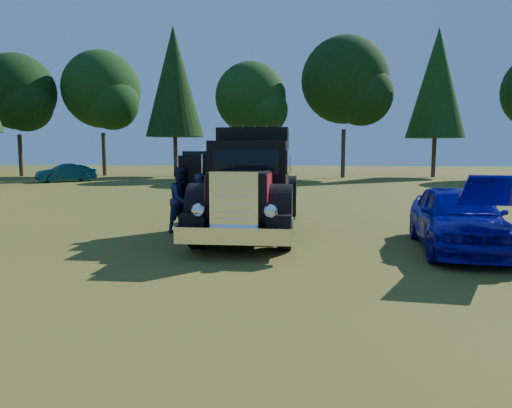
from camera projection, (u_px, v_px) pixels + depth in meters
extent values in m
plane|color=#3A4C16|center=(278.00, 254.00, 10.41)|extent=(120.00, 120.00, 0.00)
cylinder|color=#2D2116|center=(21.00, 155.00, 41.37)|extent=(0.36, 0.36, 3.78)
sphere|color=black|center=(17.00, 92.00, 40.71)|extent=(6.72, 6.72, 6.72)
sphere|color=black|center=(25.00, 105.00, 39.90)|extent=(4.62, 4.62, 4.62)
cylinder|color=#2D2116|center=(104.00, 154.00, 42.63)|extent=(0.36, 0.36, 3.96)
sphere|color=black|center=(101.00, 89.00, 41.93)|extent=(7.04, 7.04, 7.04)
sphere|color=black|center=(112.00, 103.00, 41.08)|extent=(4.84, 4.84, 4.84)
cylinder|color=#2D2116|center=(175.00, 150.00, 41.38)|extent=(0.36, 0.36, 4.68)
cone|color=black|center=(174.00, 82.00, 40.66)|extent=(5.20, 5.20, 9.75)
cylinder|color=#2D2116|center=(251.00, 158.00, 39.76)|extent=(0.36, 0.36, 3.42)
sphere|color=black|center=(251.00, 98.00, 39.16)|extent=(6.08, 6.08, 6.08)
sphere|color=black|center=(263.00, 110.00, 38.42)|extent=(4.18, 4.18, 4.18)
cylinder|color=#2D2116|center=(343.00, 154.00, 39.40)|extent=(0.36, 0.36, 4.14)
sphere|color=black|center=(345.00, 80.00, 38.67)|extent=(7.36, 7.36, 7.36)
sphere|color=black|center=(362.00, 95.00, 37.78)|extent=(5.06, 5.06, 5.06)
cylinder|color=#2D2116|center=(434.00, 151.00, 40.05)|extent=(0.36, 0.36, 4.50)
cone|color=black|center=(437.00, 83.00, 39.36)|extent=(5.00, 5.00, 9.38)
cylinder|color=black|center=(198.00, 225.00, 10.99)|extent=(0.32, 1.10, 1.10)
cylinder|color=black|center=(285.00, 227.00, 10.77)|extent=(0.32, 1.10, 1.10)
cylinder|color=black|center=(229.00, 203.00, 15.73)|extent=(0.32, 1.10, 1.10)
cylinder|color=black|center=(290.00, 203.00, 15.51)|extent=(0.32, 1.10, 1.10)
cylinder|color=black|center=(239.00, 203.00, 15.69)|extent=(0.32, 1.10, 1.10)
cylinder|color=black|center=(281.00, 203.00, 15.55)|extent=(0.32, 1.10, 1.10)
cube|color=black|center=(253.00, 209.00, 13.44)|extent=(1.60, 6.40, 0.28)
cube|color=white|center=(233.00, 236.00, 9.64)|extent=(2.50, 0.22, 0.36)
cube|color=white|center=(235.00, 201.00, 9.86)|extent=(1.05, 0.30, 1.30)
cube|color=black|center=(241.00, 194.00, 10.89)|extent=(1.35, 1.80, 1.10)
cube|color=maroon|center=(213.00, 186.00, 10.94)|extent=(0.02, 1.80, 0.60)
cube|color=maroon|center=(270.00, 186.00, 10.80)|extent=(0.02, 1.80, 0.60)
cylinder|color=black|center=(201.00, 209.00, 10.93)|extent=(0.55, 1.24, 1.24)
cylinder|color=black|center=(281.00, 210.00, 10.74)|extent=(0.55, 1.24, 1.24)
sphere|color=white|center=(199.00, 210.00, 9.89)|extent=(0.32, 0.32, 0.32)
sphere|color=white|center=(270.00, 211.00, 9.73)|extent=(0.32, 0.32, 0.32)
cube|color=black|center=(249.00, 180.00, 12.39)|extent=(2.05, 1.30, 2.10)
cube|color=black|center=(246.00, 162.00, 11.67)|extent=(1.70, 0.05, 0.65)
cube|color=black|center=(254.00, 170.00, 13.65)|extent=(2.05, 1.30, 2.50)
cube|color=black|center=(259.00, 192.00, 15.38)|extent=(2.00, 2.00, 0.35)
cube|color=black|center=(197.00, 182.00, 13.20)|extent=(1.10, 0.07, 1.50)
cube|color=maroon|center=(198.00, 187.00, 13.27)|extent=(0.85, 0.03, 0.75)
imported|color=#082FBA|center=(458.00, 218.00, 10.71)|extent=(2.25, 4.68, 1.54)
cube|color=#082FBA|center=(498.00, 191.00, 8.93)|extent=(1.38, 1.05, 0.67)
imported|color=#1C2A41|center=(201.00, 203.00, 12.97)|extent=(0.53, 0.69, 1.69)
imported|color=#21334E|center=(182.00, 199.00, 13.17)|extent=(1.09, 1.15, 1.88)
imported|color=#0A2D3C|center=(66.00, 173.00, 34.08)|extent=(3.96, 3.90, 1.36)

